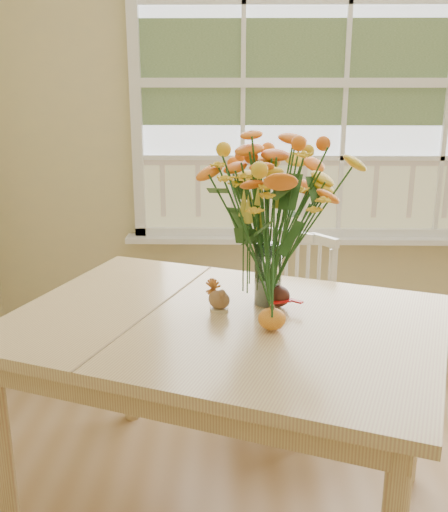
{
  "coord_description": "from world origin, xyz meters",
  "views": [
    {
      "loc": [
        -0.58,
        -1.12,
        1.59
      ],
      "look_at": [
        -0.62,
        0.82,
        1.0
      ],
      "focal_mm": 42.0,
      "sensor_mm": 36.0,
      "label": 1
    }
  ],
  "objects": [
    {
      "name": "dining_table",
      "position": [
        -0.62,
        0.8,
        0.69
      ],
      "size": [
        1.73,
        1.47,
        0.78
      ],
      "rotation": [
        0.0,
        0.0,
        -0.35
      ],
      "color": "tan",
      "rests_on": "floor"
    },
    {
      "name": "pumpkin",
      "position": [
        -0.46,
        0.7,
        0.82
      ],
      "size": [
        0.09,
        0.09,
        0.07
      ],
      "primitive_type": "ellipsoid",
      "color": "#C95C17",
      "rests_on": "dining_table"
    },
    {
      "name": "windsor_chair",
      "position": [
        -0.35,
        1.47,
        0.5
      ],
      "size": [
        0.55,
        0.55,
        0.88
      ],
      "rotation": [
        0.0,
        0.0,
        -0.56
      ],
      "color": "white",
      "rests_on": "floor"
    },
    {
      "name": "wall_back",
      "position": [
        0.0,
        2.25,
        1.35
      ],
      "size": [
        4.0,
        0.02,
        2.7
      ],
      "primitive_type": "cube",
      "color": "beige",
      "rests_on": "floor"
    },
    {
      "name": "dark_gourd",
      "position": [
        -0.43,
        0.91,
        0.82
      ],
      "size": [
        0.13,
        0.09,
        0.08
      ],
      "color": "#38160F",
      "rests_on": "dining_table"
    },
    {
      "name": "window",
      "position": [
        0.0,
        2.21,
        1.53
      ],
      "size": [
        2.42,
        0.12,
        1.74
      ],
      "color": "silver",
      "rests_on": "wall_back"
    },
    {
      "name": "flower_vase",
      "position": [
        -0.47,
        0.95,
        1.11
      ],
      "size": [
        0.47,
        0.47,
        0.55
      ],
      "color": "white",
      "rests_on": "dining_table"
    },
    {
      "name": "turkey_figurine",
      "position": [
        -0.64,
        0.87,
        0.82
      ],
      "size": [
        0.1,
        0.1,
        0.1
      ],
      "rotation": [
        0.0,
        0.0,
        -0.58
      ],
      "color": "#CCB78C",
      "rests_on": "dining_table"
    }
  ]
}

